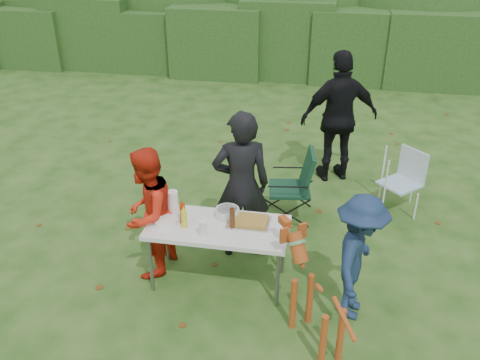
% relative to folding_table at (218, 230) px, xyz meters
% --- Properties ---
extents(ground, '(80.00, 80.00, 0.00)m').
position_rel_folding_table_xyz_m(ground, '(-0.07, 0.07, -0.69)').
color(ground, '#1E4211').
extents(hedge_row, '(22.00, 1.40, 1.70)m').
position_rel_folding_table_xyz_m(hedge_row, '(-0.07, 8.07, 0.16)').
color(hedge_row, '#23471C').
rests_on(hedge_row, ground).
extents(shrub_backdrop, '(20.00, 2.60, 3.20)m').
position_rel_folding_table_xyz_m(shrub_backdrop, '(-0.07, 9.67, 0.91)').
color(shrub_backdrop, '#3D6628').
rests_on(shrub_backdrop, ground).
extents(folding_table, '(1.50, 0.70, 0.74)m').
position_rel_folding_table_xyz_m(folding_table, '(0.00, 0.00, 0.00)').
color(folding_table, silver).
rests_on(folding_table, ground).
extents(person_cook, '(0.76, 0.61, 1.81)m').
position_rel_folding_table_xyz_m(person_cook, '(0.14, 0.60, 0.22)').
color(person_cook, black).
rests_on(person_cook, ground).
extents(person_red_jacket, '(0.67, 0.81, 1.52)m').
position_rel_folding_table_xyz_m(person_red_jacket, '(-0.80, 0.07, 0.07)').
color(person_red_jacket, red).
rests_on(person_red_jacket, ground).
extents(person_black_puffy, '(1.26, 0.85, 1.98)m').
position_rel_folding_table_xyz_m(person_black_puffy, '(1.22, 2.78, 0.30)').
color(person_black_puffy, black).
rests_on(person_black_puffy, ground).
extents(child, '(0.67, 0.96, 1.36)m').
position_rel_folding_table_xyz_m(child, '(1.46, -0.23, -0.00)').
color(child, '#182B4C').
rests_on(child, ground).
extents(dog, '(0.96, 1.12, 1.01)m').
position_rel_folding_table_xyz_m(dog, '(1.10, -0.73, -0.18)').
color(dog, '#994218').
rests_on(dog, ground).
extents(camping_chair, '(0.69, 0.69, 0.98)m').
position_rel_folding_table_xyz_m(camping_chair, '(0.63, 1.49, -0.20)').
color(camping_chair, '#123824').
rests_on(camping_chair, ground).
extents(lawn_chair, '(0.72, 0.72, 0.86)m').
position_rel_folding_table_xyz_m(lawn_chair, '(2.09, 1.97, -0.26)').
color(lawn_chair, teal).
rests_on(lawn_chair, ground).
extents(food_tray, '(0.45, 0.30, 0.02)m').
position_rel_folding_table_xyz_m(food_tray, '(0.31, 0.10, 0.06)').
color(food_tray, '#B7B7BA').
rests_on(food_tray, folding_table).
extents(focaccia_bread, '(0.40, 0.26, 0.04)m').
position_rel_folding_table_xyz_m(focaccia_bread, '(0.31, 0.10, 0.09)').
color(focaccia_bread, '#A57E30').
rests_on(focaccia_bread, food_tray).
extents(mustard_bottle, '(0.06, 0.06, 0.20)m').
position_rel_folding_table_xyz_m(mustard_bottle, '(-0.34, -0.09, 0.15)').
color(mustard_bottle, yellow).
rests_on(mustard_bottle, folding_table).
extents(ketchup_bottle, '(0.06, 0.06, 0.22)m').
position_rel_folding_table_xyz_m(ketchup_bottle, '(-0.38, -0.00, 0.16)').
color(ketchup_bottle, '#A92A05').
rests_on(ketchup_bottle, folding_table).
extents(beer_bottle, '(0.06, 0.06, 0.24)m').
position_rel_folding_table_xyz_m(beer_bottle, '(0.16, -0.02, 0.17)').
color(beer_bottle, '#47230F').
rests_on(beer_bottle, folding_table).
extents(paper_towel_roll, '(0.12, 0.12, 0.26)m').
position_rel_folding_table_xyz_m(paper_towel_roll, '(-0.54, 0.18, 0.18)').
color(paper_towel_roll, white).
rests_on(paper_towel_roll, folding_table).
extents(cup_stack, '(0.08, 0.08, 0.18)m').
position_rel_folding_table_xyz_m(cup_stack, '(-0.11, -0.21, 0.14)').
color(cup_stack, white).
rests_on(cup_stack, folding_table).
extents(pasta_bowl, '(0.26, 0.26, 0.10)m').
position_rel_folding_table_xyz_m(pasta_bowl, '(0.06, 0.19, 0.10)').
color(pasta_bowl, silver).
rests_on(pasta_bowl, folding_table).
extents(plate_stack, '(0.24, 0.24, 0.05)m').
position_rel_folding_table_xyz_m(plate_stack, '(-0.55, -0.06, 0.08)').
color(plate_stack, white).
rests_on(plate_stack, folding_table).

